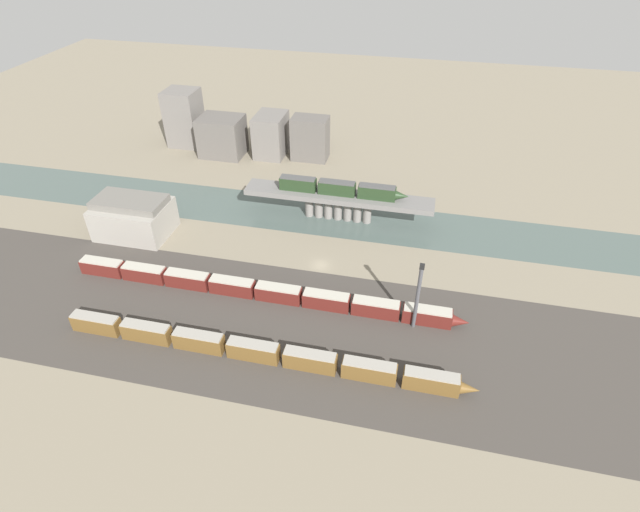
% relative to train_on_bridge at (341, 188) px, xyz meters
% --- Properties ---
extents(ground_plane, '(400.00, 400.00, 0.00)m').
position_rel_train_on_bridge_xyz_m(ground_plane, '(-0.74, -23.02, -10.06)').
color(ground_plane, gray).
extents(railbed_yard, '(280.00, 42.00, 0.01)m').
position_rel_train_on_bridge_xyz_m(railbed_yard, '(-0.74, -47.02, -10.06)').
color(railbed_yard, '#423D38').
rests_on(railbed_yard, ground).
extents(river_water, '(320.00, 19.90, 0.01)m').
position_rel_train_on_bridge_xyz_m(river_water, '(-0.74, 0.00, -10.06)').
color(river_water, '#4C5B56').
rests_on(river_water, ground).
extents(bridge, '(53.95, 7.60, 8.13)m').
position_rel_train_on_bridge_xyz_m(bridge, '(-0.74, -0.00, -3.89)').
color(bridge, slate).
rests_on(bridge, ground).
extents(train_on_bridge, '(36.68, 2.85, 3.94)m').
position_rel_train_on_bridge_xyz_m(train_on_bridge, '(0.00, 0.00, 0.00)').
color(train_on_bridge, '#23381E').
rests_on(train_on_bridge, bridge).
extents(train_yard_near, '(85.94, 2.78, 4.15)m').
position_rel_train_on_bridge_xyz_m(train_yard_near, '(-6.08, -56.50, -8.02)').
color(train_yard_near, brown).
rests_on(train_yard_near, ground).
extents(train_yard_mid, '(94.33, 3.13, 3.88)m').
position_rel_train_on_bridge_xyz_m(train_yard_mid, '(-11.74, -38.10, -8.15)').
color(train_yard_mid, '#5B1E19').
rests_on(train_yard_mid, ground).
extents(warehouse_building, '(19.43, 14.16, 10.90)m').
position_rel_train_on_bridge_xyz_m(warehouse_building, '(-54.19, -19.66, -4.88)').
color(warehouse_building, '#9E998E').
rests_on(warehouse_building, ground).
extents(signal_tower, '(1.00, 0.83, 17.18)m').
position_rel_train_on_bridge_xyz_m(signal_tower, '(24.07, -40.05, -1.46)').
color(signal_tower, '#4C4C51').
rests_on(signal_tower, ground).
extents(city_block_far_left, '(11.47, 11.09, 20.17)m').
position_rel_train_on_bridge_xyz_m(city_block_far_left, '(-66.05, 39.66, 0.03)').
color(city_block_far_left, slate).
rests_on(city_block_far_left, ground).
extents(city_block_left, '(15.02, 12.21, 13.72)m').
position_rel_train_on_bridge_xyz_m(city_block_left, '(-49.43, 33.94, -3.20)').
color(city_block_left, '#605B56').
rests_on(city_block_left, ground).
extents(city_block_center, '(10.15, 13.71, 14.62)m').
position_rel_train_on_bridge_xyz_m(city_block_center, '(-32.48, 37.91, -2.75)').
color(city_block_center, slate).
rests_on(city_block_center, ground).
extents(city_block_right, '(12.53, 8.20, 14.99)m').
position_rel_train_on_bridge_xyz_m(city_block_right, '(-18.09, 37.58, -2.56)').
color(city_block_right, '#605B56').
rests_on(city_block_right, ground).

